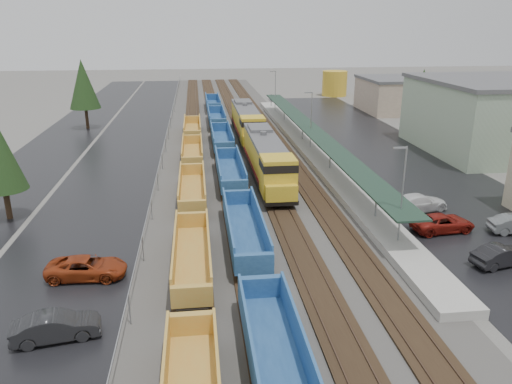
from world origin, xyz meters
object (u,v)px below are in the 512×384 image
Objects in this scene: well_string_yellow at (192,218)px; parked_car_east_c at (419,203)px; parked_car_west_c at (87,268)px; parked_car_east_a at (502,256)px; well_string_blue at (230,172)px; locomotive_lead at (267,159)px; parked_car_west_b at (56,327)px; storage_tank at (335,83)px; parked_car_east_b at (442,223)px; locomotive_trail at (247,122)px.

parked_car_east_c is (20.49, 2.01, -0.31)m from well_string_yellow.
parked_car_east_a reaches higher than parked_car_west_c.
parked_car_east_a is at bearing -22.44° from well_string_yellow.
well_string_blue is at bearing -25.44° from parked_car_west_c.
parked_car_west_b is (-15.31, -26.99, -1.76)m from locomotive_lead.
storage_tank reaches higher than well_string_yellow.
well_string_blue is 22.60m from parked_car_east_b.
parked_car_west_b is 32.24m from parked_car_east_c.
parked_car_west_c is at bearing -118.71° from well_string_blue.
locomotive_lead is at bearing -33.64° from parked_car_west_c.
locomotive_trail is 43.76m from parked_car_west_c.
locomotive_lead is at bearing -2.06° from well_string_blue.
locomotive_trail is 21.28m from well_string_blue.
well_string_blue is at bearing 25.41° from parked_car_east_a.
parked_car_east_c is at bearing 5.61° from well_string_yellow.
parked_car_west_c is at bearing -115.41° from storage_tank.
locomotive_lead is at bearing -111.29° from storage_tank.
parked_car_east_b is (-1.29, 6.31, -0.02)m from parked_car_east_a.
locomotive_trail is 34.65m from well_string_yellow.
parked_car_east_c reaches higher than parked_car_east_a.
locomotive_trail is 4.64× the size of parked_car_east_a.
parked_car_east_b is at bearing -77.76° from parked_car_west_b.
parked_car_east_a is 0.82× the size of parked_car_east_c.
parked_car_west_c is at bearing 73.06° from parked_car_east_a.
locomotive_lead is at bearing 33.25° from parked_car_east_b.
parked_car_west_c is 28.85m from parked_car_east_a.
parked_car_west_c is at bearing -110.14° from locomotive_trail.
parked_car_east_c is at bearing -6.28° from parked_car_east_b.
parked_car_east_c is at bearing -7.22° from parked_car_east_a.
well_string_yellow is 23.53m from parked_car_east_a.
locomotive_lead is 3.80× the size of parked_car_east_c.
storage_tank is at bearing -21.30° from parked_car_east_a.
storage_tank is at bearing 66.77° from well_string_yellow.
well_string_yellow reaches higher than parked_car_west_c.
parked_car_east_a is at bearing -72.14° from locomotive_trail.
locomotive_lead is 19.85m from parked_car_east_b.
well_string_yellow reaches higher than parked_car_east_c.
locomotive_lead is 69.52m from storage_tank.
parked_car_east_c is (12.49, -31.67, -1.72)m from locomotive_trail.
parked_car_west_c is (-40.30, -84.82, -2.14)m from storage_tank.
storage_tank is 81.17m from parked_car_east_b.
well_string_blue is (-4.00, -20.86, -1.35)m from locomotive_trail.
well_string_yellow is 15.44× the size of parked_car_east_c.
parked_car_west_c reaches higher than parked_car_east_b.
well_string_blue is at bearing 42.00° from parked_car_east_c.
parked_car_east_a is (13.75, -42.66, -1.77)m from locomotive_trail.
parked_car_east_a is at bearing -50.86° from well_string_blue.
locomotive_trail is at bearing -16.88° from parked_car_west_c.
locomotive_lead is 16.52m from parked_car_east_c.
storage_tank is 1.09× the size of parked_car_west_c.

